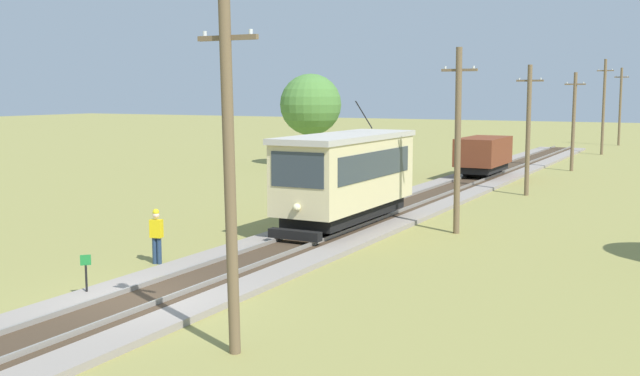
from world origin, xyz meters
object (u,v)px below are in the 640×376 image
Objects in this scene: utility_pole_near_tram at (458,139)px; utility_pole_mid at (528,129)px; freight_car at (483,154)px; tree_left_near at (311,105)px; red_tram at (347,175)px; utility_pole_far at (574,121)px; utility_pole_foreground at (230,174)px; utility_pole_horizon at (620,106)px; utility_pole_distant at (604,106)px; track_worker at (156,234)px; trackside_signal_marker at (86,274)px.

utility_pole_near_tram is 12.22m from utility_pole_mid.
freight_car is 14.31m from tree_left_near.
red_tram is at bearing -89.99° from freight_car.
utility_pole_near_tram is 26.43m from utility_pole_far.
utility_pole_near_tram is (0.00, 15.29, -0.14)m from utility_pole_foreground.
utility_pole_far is at bearing -90.00° from utility_pole_horizon.
freight_car is at bearing 122.58° from utility_pole_mid.
red_tram is 14.79m from utility_pole_foreground.
tree_left_near is at bearing -131.01° from utility_pole_distant.
freight_car reaches higher than track_worker.
track_worker is at bearing -70.26° from tree_left_near.
red_tram is at bearing -95.49° from utility_pole_distant.
track_worker is at bearing -126.05° from utility_pole_near_tram.
utility_pole_foreground is 69.91m from utility_pole_horizon.
utility_pole_far is at bearing 157.26° from track_worker.
utility_pole_mid is at bearing -90.00° from utility_pole_horizon.
utility_pole_foreground reaches higher than tree_left_near.
tree_left_near is (-17.90, -5.18, 1.03)m from utility_pole_far.
utility_pole_near_tram is 4.01× the size of track_worker.
utility_pole_foreground is 27.52m from utility_pole_mid.
utility_pole_near_tram is 15.03m from trackside_signal_marker.
utility_pole_horizon is (0.00, 42.39, 0.52)m from utility_pole_mid.
utility_pole_mid is (4.13, 13.40, 1.34)m from red_tram.
utility_pole_foreground is 57.12m from utility_pole_distant.
freight_car is 8.98m from utility_pole_far.
utility_pole_near_tram is 27.79m from tree_left_near.
track_worker is (-6.88, -51.28, -3.26)m from utility_pole_distant.
utility_pole_horizon is at bearing 90.00° from utility_pole_distant.
utility_pole_near_tram is 1.05× the size of tree_left_near.
utility_pole_foreground reaches higher than track_worker.
utility_pole_horizon is (0.00, 28.19, 0.55)m from utility_pole_far.
freight_car is at bearing 90.01° from red_tram.
utility_pole_near_tram is at bearing -90.00° from utility_pole_distant.
utility_pole_horizon is at bearing 90.00° from utility_pole_near_tram.
utility_pole_far is 0.86× the size of utility_pole_horizon.
utility_pole_far is 28.20m from utility_pole_horizon.
freight_car is 0.66× the size of utility_pole_horizon.
freight_car is 0.73× the size of utility_pole_near_tram.
track_worker is (-6.88, -9.45, -2.69)m from utility_pole_near_tram.
utility_pole_horizon reaches higher than freight_car.
utility_pole_mid is 0.83× the size of utility_pole_distant.
utility_pole_mid reaches higher than tree_left_near.
freight_car is 2.91× the size of track_worker.
red_tram reaches higher than track_worker.
freight_car is 23.65m from utility_pole_distant.
utility_pole_near_tram is 1.05× the size of utility_pole_far.
utility_pole_near_tram is at bearing 90.00° from utility_pole_foreground.
utility_pole_far is 1.00× the size of tree_left_near.
trackside_signal_marker is 36.96m from tree_left_near.
utility_pole_distant is at bearing 160.48° from track_worker.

